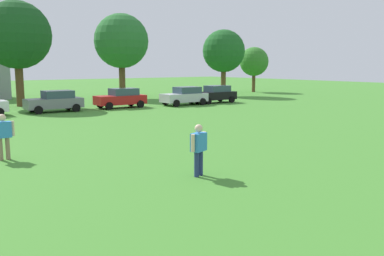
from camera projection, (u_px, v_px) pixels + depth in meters
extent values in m
cylinder|color=navy|center=(201.00, 163.00, 14.19)|extent=(0.16, 0.16, 0.85)
cylinder|color=navy|center=(197.00, 164.00, 13.98)|extent=(0.16, 0.16, 0.85)
cube|color=#337FCC|center=(199.00, 142.00, 13.98)|extent=(0.65, 0.51, 0.60)
cylinder|color=beige|center=(204.00, 140.00, 14.27)|extent=(0.12, 0.12, 0.57)
cylinder|color=beige|center=(193.00, 143.00, 13.68)|extent=(0.12, 0.12, 0.57)
sphere|color=beige|center=(199.00, 128.00, 13.91)|extent=(0.27, 0.27, 0.27)
cylinder|color=#8C7259|center=(1.00, 149.00, 16.42)|extent=(0.17, 0.17, 0.88)
cylinder|color=#8C7259|center=(8.00, 148.00, 16.57)|extent=(0.17, 0.17, 0.88)
cube|color=#337FCC|center=(3.00, 130.00, 16.38)|extent=(0.59, 0.33, 0.62)
cylinder|color=beige|center=(13.00, 128.00, 16.59)|extent=(0.13, 0.13, 0.59)
sphere|color=beige|center=(2.00, 118.00, 16.31)|extent=(0.28, 0.28, 0.28)
cube|color=slate|center=(54.00, 103.00, 33.25)|extent=(4.30, 1.80, 0.76)
cube|color=#334756|center=(58.00, 94.00, 33.35)|extent=(2.24, 1.58, 0.60)
cylinder|color=black|center=(38.00, 110.00, 31.74)|extent=(0.64, 0.22, 0.64)
cylinder|color=black|center=(32.00, 108.00, 33.18)|extent=(0.64, 0.22, 0.64)
cylinder|color=black|center=(76.00, 108.00, 33.42)|extent=(0.64, 0.22, 0.64)
cylinder|color=black|center=(68.00, 106.00, 34.87)|extent=(0.64, 0.22, 0.64)
cube|color=red|center=(120.00, 100.00, 36.46)|extent=(4.30, 1.80, 0.76)
cube|color=#334756|center=(124.00, 92.00, 36.55)|extent=(2.24, 1.58, 0.60)
cylinder|color=black|center=(109.00, 106.00, 34.95)|extent=(0.64, 0.22, 0.64)
cylinder|color=black|center=(100.00, 104.00, 36.39)|extent=(0.64, 0.22, 0.64)
cylinder|color=black|center=(140.00, 104.00, 36.63)|extent=(0.64, 0.22, 0.64)
cylinder|color=black|center=(131.00, 103.00, 38.08)|extent=(0.64, 0.22, 0.64)
cube|color=silver|center=(184.00, 98.00, 38.92)|extent=(4.30, 1.80, 0.76)
cube|color=#334756|center=(187.00, 90.00, 39.02)|extent=(2.24, 1.58, 0.60)
cylinder|color=black|center=(176.00, 103.00, 37.41)|extent=(0.64, 0.22, 0.64)
cylinder|color=black|center=(165.00, 102.00, 38.85)|extent=(0.64, 0.22, 0.64)
cylinder|color=black|center=(203.00, 102.00, 39.09)|extent=(0.64, 0.22, 0.64)
cylinder|color=black|center=(191.00, 100.00, 40.54)|extent=(0.64, 0.22, 0.64)
cube|color=black|center=(214.00, 96.00, 41.35)|extent=(4.30, 1.80, 0.76)
cube|color=#334756|center=(217.00, 89.00, 41.45)|extent=(2.24, 1.58, 0.60)
cylinder|color=black|center=(208.00, 101.00, 39.84)|extent=(0.64, 0.22, 0.64)
cylinder|color=black|center=(197.00, 100.00, 41.29)|extent=(0.64, 0.22, 0.64)
cylinder|color=black|center=(232.00, 99.00, 41.52)|extent=(0.64, 0.22, 0.64)
cylinder|color=black|center=(220.00, 98.00, 42.97)|extent=(0.64, 0.22, 0.64)
cylinder|color=brown|center=(20.00, 85.00, 37.61)|extent=(0.69, 0.69, 3.76)
sphere|color=#194C1E|center=(17.00, 35.00, 36.96)|extent=(5.93, 5.93, 5.93)
cylinder|color=brown|center=(122.00, 81.00, 46.84)|extent=(0.69, 0.69, 3.75)
sphere|color=#286B2D|center=(121.00, 41.00, 46.19)|extent=(5.93, 5.93, 5.93)
cylinder|color=brown|center=(223.00, 82.00, 50.62)|extent=(0.59, 0.59, 3.18)
sphere|color=#1E5B23|center=(224.00, 51.00, 50.07)|extent=(5.02, 5.02, 5.02)
cylinder|color=brown|center=(254.00, 83.00, 57.81)|extent=(0.46, 0.46, 2.47)
sphere|color=#337528|center=(254.00, 62.00, 57.38)|extent=(3.90, 3.90, 3.90)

